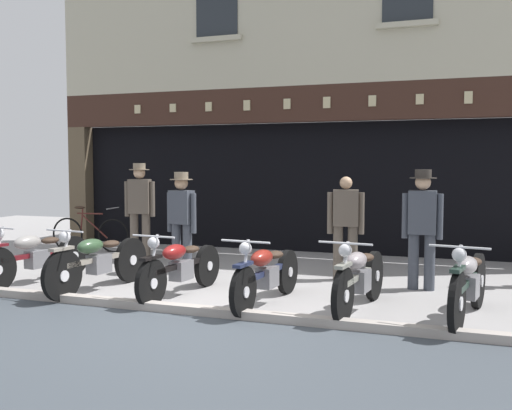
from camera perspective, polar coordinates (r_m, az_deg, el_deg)
ground at (r=6.15m, az=-9.73°, el=-13.22°), size 23.17×22.00×0.18m
shop_facade at (r=13.39m, az=7.12°, el=4.16°), size 11.47×4.42×6.88m
motorcycle_far_left at (r=9.27m, az=-20.71°, el=-4.64°), size 0.62×2.03×0.91m
motorcycle_left at (r=8.47m, az=-15.17°, el=-5.25°), size 0.62×2.06×0.93m
motorcycle_center_left at (r=7.94m, az=-7.41°, el=-5.92°), size 0.62×1.98×0.90m
motorcycle_center at (r=7.39m, az=1.02°, el=-6.63°), size 0.62×1.99×0.90m
motorcycle_center_right at (r=7.19m, az=10.06°, el=-6.90°), size 0.62×1.94×0.91m
motorcycle_right at (r=7.08m, az=20.02°, el=-7.15°), size 0.63×2.00×0.94m
salesman_left at (r=10.71m, az=-11.27°, el=-0.19°), size 0.55×0.36×1.79m
shopkeeper_center at (r=9.57m, az=-7.28°, el=-1.14°), size 0.55×0.37×1.64m
salesman_right at (r=9.00m, az=8.74°, el=-1.79°), size 0.55×0.29×1.59m
assistant_far_right at (r=8.53m, az=15.92°, el=-1.69°), size 0.56×0.37×1.70m
advert_board_near at (r=12.56m, az=-4.21°, el=3.49°), size 0.67×0.03×1.04m
leaning_bicycle at (r=12.39m, az=-15.91°, el=-2.64°), size 1.72×0.50×0.94m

